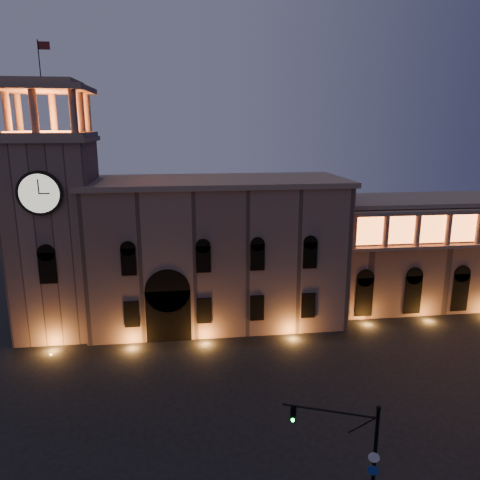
# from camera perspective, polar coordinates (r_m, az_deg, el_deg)

# --- Properties ---
(ground) EXTENTS (160.00, 160.00, 0.00)m
(ground) POSITION_cam_1_polar(r_m,az_deg,el_deg) (41.31, 3.03, -21.24)
(ground) COLOR black
(ground) RESTS_ON ground
(government_building) EXTENTS (30.80, 12.80, 17.60)m
(government_building) POSITION_cam_1_polar(r_m,az_deg,el_deg) (57.31, -2.88, -1.34)
(government_building) COLOR #7B5C51
(government_building) RESTS_ON ground
(clock_tower) EXTENTS (9.80, 9.80, 32.40)m
(clock_tower) POSITION_cam_1_polar(r_m,az_deg,el_deg) (57.12, -21.61, 1.49)
(clock_tower) COLOR #7B5C51
(clock_tower) RESTS_ON ground
(colonnade_wing) EXTENTS (40.60, 11.50, 14.50)m
(colonnade_wing) POSITION_cam_1_polar(r_m,az_deg,el_deg) (70.79, 25.66, -0.98)
(colonnade_wing) COLOR brown
(colonnade_wing) RESTS_ON ground
(traffic_light) EXTENTS (5.50, 2.45, 8.06)m
(traffic_light) POSITION_cam_1_polar(r_m,az_deg,el_deg) (31.72, 14.10, -24.53)
(traffic_light) COLOR black
(traffic_light) RESTS_ON ground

